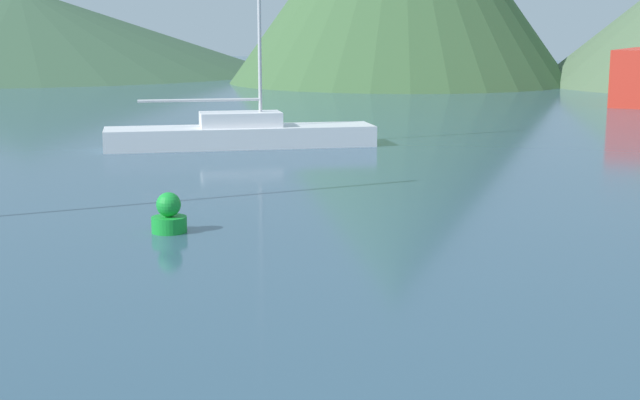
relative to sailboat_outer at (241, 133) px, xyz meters
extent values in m
cube|color=silver|center=(0.00, 0.00, -0.11)|extent=(8.39, 6.69, 0.69)
cube|color=silver|center=(0.00, 0.00, 0.47)|extent=(2.94, 2.61, 0.48)
cylinder|color=#BCBCC1|center=(0.55, 0.39, 4.19)|extent=(0.12, 0.12, 7.92)
cylinder|color=#BCBCC1|center=(-1.10, -0.78, 1.13)|extent=(3.35, 2.41, 0.10)
cylinder|color=green|center=(4.96, -11.88, -0.31)|extent=(0.69, 0.69, 0.31)
sphere|color=green|center=(4.96, -11.88, 0.09)|extent=(0.48, 0.48, 0.48)
cone|color=#38563D|center=(-43.94, 38.31, 3.40)|extent=(46.85, 46.85, 7.72)
camera|label=1|loc=(14.48, -26.14, 3.41)|focal=50.00mm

